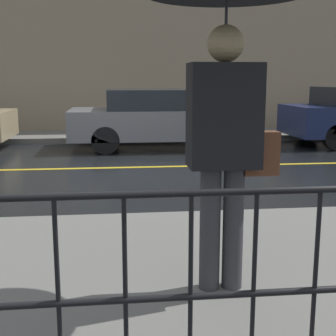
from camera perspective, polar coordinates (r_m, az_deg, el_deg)
The scene contains 8 objects.
ground_plane at distance 8.65m, azimuth -7.19°, elevation 0.01°, with size 80.00×80.00×0.00m, color black.
sidewalk_near at distance 3.77m, azimuth -8.03°, elevation -13.37°, with size 28.00×3.20×0.13m.
sidewalk_far at distance 12.98m, azimuth -7.00°, elevation 3.90°, with size 28.00×1.86×0.13m.
lane_marking at distance 8.65m, azimuth -7.19°, elevation 0.03°, with size 25.20×0.12×0.01m.
building_storefront at distance 14.02m, azimuth -7.23°, elevation 15.68°, with size 28.00×0.30×5.64m.
railing_foreground at distance 2.27m, azimuth -9.34°, elevation -11.86°, with size 12.00×0.04×0.96m.
pedestrian at distance 3.18m, azimuth 7.15°, elevation 15.56°, with size 1.07×1.07×2.24m.
car_grey at distance 11.06m, azimuth -0.82°, elevation 6.13°, with size 4.33×1.90×1.37m.
Camera 1 is at (0.13, -8.50, 1.60)m, focal length 50.00 mm.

